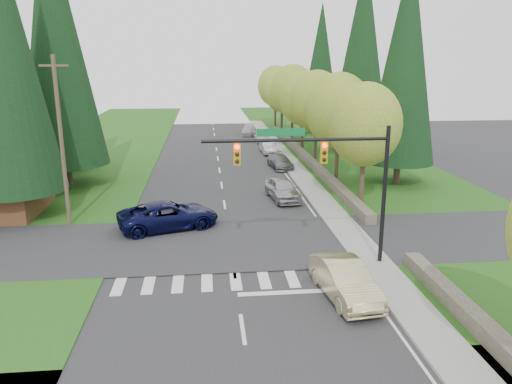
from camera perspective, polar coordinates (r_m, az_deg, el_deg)
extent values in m
plane|color=#28282B|center=(20.19, -1.76, -13.94)|extent=(120.00, 120.00, 0.00)
cube|color=#275416|center=(41.38, 14.41, 0.92)|extent=(14.00, 110.00, 0.06)
cube|color=#275416|center=(40.62, -22.54, -0.03)|extent=(14.00, 110.00, 0.06)
cube|color=#28282B|center=(27.45, -2.97, -5.86)|extent=(120.00, 8.00, 0.10)
cube|color=gray|center=(41.59, 5.55, 1.45)|extent=(1.80, 80.00, 0.13)
cube|color=gray|center=(41.44, 4.40, 1.42)|extent=(0.20, 80.00, 0.13)
cube|color=#4C4438|center=(19.97, 25.32, -14.72)|extent=(0.70, 14.00, 0.70)
cube|color=#4C4438|center=(49.53, 5.69, 3.97)|extent=(0.70, 40.00, 0.70)
cylinder|color=black|center=(24.51, 14.42, -0.54)|extent=(0.20, 0.20, 6.80)
cylinder|color=black|center=(22.78, 4.62, 5.94)|extent=(8.60, 0.16, 0.16)
cube|color=#0C662D|center=(22.66, 2.86, 6.82)|extent=(2.20, 0.04, 0.35)
cube|color=#BF8C0C|center=(23.15, 7.76, 4.49)|extent=(0.32, 0.24, 1.00)
sphere|color=#FF0C05|center=(22.96, 7.87, 5.29)|extent=(0.22, 0.22, 0.22)
cube|color=#BF8C0C|center=(22.56, -2.20, 4.34)|extent=(0.32, 0.24, 1.00)
sphere|color=#FF0C05|center=(22.36, -2.18, 5.16)|extent=(0.22, 0.22, 0.22)
cylinder|color=#473828|center=(31.13, -21.32, 5.17)|extent=(0.24, 0.24, 10.00)
cube|color=#473828|center=(30.77, -22.12, 13.26)|extent=(1.60, 0.10, 0.12)
cylinder|color=#38281C|center=(34.10, 12.07, 2.16)|extent=(0.32, 0.32, 4.76)
ellipsoid|color=olive|center=(33.55, 12.37, 7.54)|extent=(4.80, 4.80, 5.52)
cylinder|color=#38281C|center=(40.69, 9.24, 4.47)|extent=(0.32, 0.32, 4.93)
ellipsoid|color=olive|center=(40.22, 9.44, 9.16)|extent=(5.20, 5.20, 5.98)
cylinder|color=#38281C|center=(47.33, 6.83, 6.10)|extent=(0.32, 0.32, 5.04)
ellipsoid|color=olive|center=(46.93, 6.96, 10.22)|extent=(5.00, 5.00, 5.75)
cylinder|color=#38281C|center=(54.15, 5.33, 7.13)|extent=(0.32, 0.32, 4.82)
ellipsoid|color=olive|center=(53.80, 5.41, 10.58)|extent=(5.00, 5.00, 5.75)
cylinder|color=#38281C|center=(60.97, 4.16, 8.20)|extent=(0.32, 0.32, 5.15)
ellipsoid|color=olive|center=(60.66, 4.22, 11.48)|extent=(5.40, 5.40, 6.21)
cylinder|color=#38281C|center=(67.82, 2.96, 8.72)|extent=(0.32, 0.32, 4.70)
ellipsoid|color=olive|center=(67.55, 3.00, 11.41)|extent=(4.80, 4.80, 5.52)
cylinder|color=#38281C|center=(74.71, 2.21, 9.41)|extent=(0.32, 0.32, 4.98)
ellipsoid|color=olive|center=(74.46, 2.24, 12.00)|extent=(5.20, 5.20, 5.98)
cylinder|color=#38281C|center=(34.88, -25.41, -1.04)|extent=(0.50, 0.50, 2.00)
cylinder|color=#38281C|center=(42.00, -20.62, 1.99)|extent=(0.50, 0.50, 2.00)
cone|color=black|center=(41.10, -21.98, 16.11)|extent=(6.46, 6.46, 19.00)
cylinder|color=#38281C|center=(48.19, -21.18, 3.51)|extent=(0.50, 0.50, 2.00)
cone|color=black|center=(47.39, -22.27, 14.58)|extent=(5.78, 5.78, 17.00)
cylinder|color=#38281C|center=(41.52, 15.79, 2.24)|extent=(0.50, 0.50, 2.00)
cone|color=black|center=(40.58, 16.69, 14.45)|extent=(5.44, 5.44, 16.00)
cylinder|color=#38281C|center=(54.81, 11.48, 5.51)|extent=(0.50, 0.50, 2.00)
cone|color=black|center=(54.12, 12.04, 15.79)|extent=(6.12, 6.12, 18.00)
cylinder|color=#38281C|center=(67.93, 7.20, 7.48)|extent=(0.50, 0.50, 2.00)
cone|color=black|center=(67.36, 7.43, 14.49)|extent=(5.10, 5.10, 15.00)
imported|color=beige|center=(21.56, 10.11, -9.89)|extent=(2.23, 4.90, 1.56)
imported|color=#0A0D36|center=(29.89, -9.96, -2.66)|extent=(6.41, 4.39, 1.63)
imported|color=#A7A7AB|center=(35.58, 3.08, 0.34)|extent=(2.38, 4.73, 1.54)
imported|color=slate|center=(45.89, 2.80, 3.49)|extent=(2.24, 4.44, 1.24)
imported|color=silver|center=(53.21, 1.44, 5.20)|extent=(1.63, 4.34, 1.41)
imported|color=silver|center=(60.47, 0.68, 6.35)|extent=(1.59, 3.88, 1.32)
imported|color=#ACACB1|center=(66.24, -0.82, 7.10)|extent=(2.38, 4.68, 1.30)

